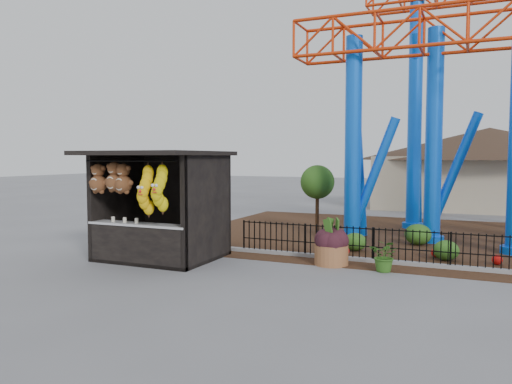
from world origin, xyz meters
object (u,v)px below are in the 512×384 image
at_px(prize_booth, 155,206).
at_px(terracotta_planter, 331,255).
at_px(roller_coaster, 472,56).
at_px(potted_plant, 385,256).

distance_m(prize_booth, terracotta_planter, 5.17).
xyz_separation_m(roller_coaster, potted_plant, (-1.84, -6.20, -6.02)).
bearing_deg(terracotta_planter, potted_plant, -9.80).
distance_m(terracotta_planter, potted_plant, 1.52).
xyz_separation_m(terracotta_planter, potted_plant, (1.49, -0.26, 0.14)).
height_order(prize_booth, roller_coaster, roller_coaster).
bearing_deg(roller_coaster, prize_booth, -137.95).
relative_size(prize_booth, potted_plant, 4.17).
bearing_deg(prize_booth, potted_plant, 10.26).
bearing_deg(terracotta_planter, prize_booth, -163.80).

